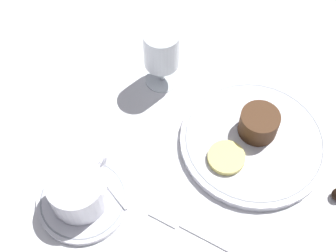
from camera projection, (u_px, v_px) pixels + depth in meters
ground_plane at (220, 140)px, 0.83m from camera, size 3.00×3.00×0.00m
dinner_plate at (254, 141)px, 0.82m from camera, size 0.26×0.26×0.01m
saucer at (83, 199)px, 0.76m from camera, size 0.15×0.15×0.01m
coffee_cup at (78, 191)px, 0.73m from camera, size 0.12×0.09×0.06m
spoon at (102, 178)px, 0.77m from camera, size 0.04×0.11×0.00m
wine_glass at (161, 52)px, 0.83m from camera, size 0.07×0.07×0.13m
fork at (192, 230)px, 0.74m from camera, size 0.03×0.19×0.01m
dessert_cake at (259, 123)px, 0.80m from camera, size 0.07×0.07×0.05m
pineapple_slice at (226, 158)px, 0.79m from camera, size 0.06×0.06×0.01m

